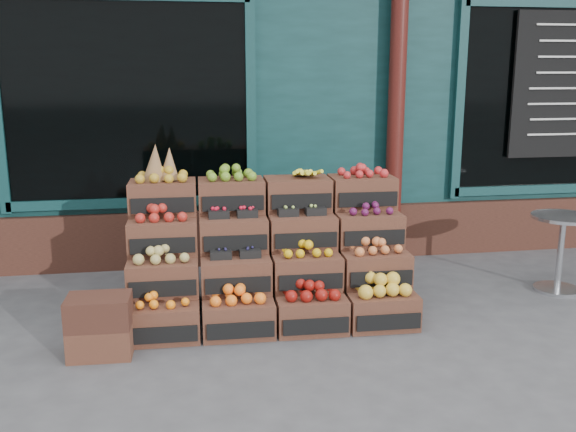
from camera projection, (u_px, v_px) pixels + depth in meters
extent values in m
plane|color=#49494B|center=(328.00, 340.00, 5.05)|extent=(60.00, 60.00, 0.00)
cube|color=#0F3535|center=(251.00, 47.00, 9.51)|extent=(12.00, 6.00, 4.80)
cube|color=#0F3535|center=(282.00, 124.00, 6.87)|extent=(12.00, 0.12, 3.00)
cube|color=#3F2119|center=(284.00, 234.00, 7.08)|extent=(12.00, 0.18, 0.60)
cube|color=black|center=(128.00, 102.00, 6.49)|extent=(2.40, 0.06, 2.00)
cube|color=black|center=(562.00, 99.00, 7.27)|extent=(2.40, 0.06, 2.00)
cylinder|color=#451410|center=(396.00, 115.00, 6.85)|extent=(0.18, 0.18, 3.20)
cube|color=black|center=(567.00, 85.00, 7.16)|extent=(1.30, 0.04, 1.60)
cube|color=#532E20|center=(163.00, 321.00, 5.05)|extent=(0.58, 0.41, 0.28)
cube|color=black|center=(162.00, 335.00, 4.86)|extent=(0.52, 0.03, 0.13)
cube|color=orange|center=(162.00, 299.00, 5.01)|extent=(0.46, 0.31, 0.08)
cube|color=#532E20|center=(238.00, 317.00, 5.14)|extent=(0.58, 0.41, 0.28)
cube|color=black|center=(240.00, 331.00, 4.94)|extent=(0.52, 0.03, 0.13)
cube|color=orange|center=(238.00, 294.00, 5.09)|extent=(0.46, 0.31, 0.10)
cube|color=#532E20|center=(311.00, 313.00, 5.22)|extent=(0.58, 0.41, 0.28)
cube|color=black|center=(315.00, 326.00, 5.02)|extent=(0.52, 0.03, 0.13)
cube|color=maroon|center=(311.00, 290.00, 5.17)|extent=(0.46, 0.31, 0.11)
cube|color=#532E20|center=(381.00, 309.00, 5.30)|extent=(0.58, 0.41, 0.28)
cube|color=black|center=(388.00, 322.00, 5.10)|extent=(0.52, 0.03, 0.13)
cube|color=gold|center=(382.00, 285.00, 5.25)|extent=(0.46, 0.31, 0.13)
cube|color=#532E20|center=(163.00, 277.00, 5.22)|extent=(0.58, 0.41, 0.28)
cube|color=black|center=(162.00, 289.00, 5.03)|extent=(0.52, 0.03, 0.13)
cube|color=tan|center=(162.00, 255.00, 5.18)|extent=(0.46, 0.31, 0.10)
cube|color=#532E20|center=(236.00, 274.00, 5.30)|extent=(0.58, 0.41, 0.28)
cube|color=black|center=(237.00, 285.00, 5.11)|extent=(0.52, 0.03, 0.13)
cube|color=#1E1A40|center=(235.00, 255.00, 5.27)|extent=(0.46, 0.31, 0.03)
cube|color=#532E20|center=(306.00, 271.00, 5.38)|extent=(0.58, 0.41, 0.28)
cube|color=black|center=(310.00, 282.00, 5.19)|extent=(0.52, 0.03, 0.13)
cube|color=gold|center=(306.00, 249.00, 5.34)|extent=(0.46, 0.31, 0.09)
cube|color=#532E20|center=(374.00, 268.00, 5.47)|extent=(0.58, 0.41, 0.28)
cube|color=black|center=(381.00, 279.00, 5.27)|extent=(0.52, 0.03, 0.13)
cube|color=#D36E38|center=(375.00, 247.00, 5.42)|extent=(0.46, 0.31, 0.09)
cube|color=#532E20|center=(163.00, 236.00, 5.39)|extent=(0.58, 0.41, 0.28)
cube|color=black|center=(162.00, 246.00, 5.19)|extent=(0.52, 0.03, 0.13)
cube|color=#A6231A|center=(162.00, 214.00, 5.35)|extent=(0.46, 0.31, 0.10)
cube|color=#532E20|center=(233.00, 233.00, 5.47)|extent=(0.58, 0.41, 0.28)
cube|color=black|center=(235.00, 243.00, 5.28)|extent=(0.52, 0.03, 0.13)
cube|color=red|center=(233.00, 215.00, 5.44)|extent=(0.46, 0.31, 0.04)
cube|color=#532E20|center=(302.00, 231.00, 5.55)|extent=(0.58, 0.41, 0.28)
cube|color=black|center=(306.00, 240.00, 5.36)|extent=(0.52, 0.03, 0.13)
cube|color=#A5C559|center=(302.00, 213.00, 5.52)|extent=(0.46, 0.31, 0.03)
cube|color=#532E20|center=(368.00, 229.00, 5.63)|extent=(0.58, 0.41, 0.28)
cube|color=black|center=(374.00, 238.00, 5.44)|extent=(0.52, 0.03, 0.13)
cube|color=#52133F|center=(368.00, 209.00, 5.59)|extent=(0.46, 0.31, 0.07)
cube|color=#532E20|center=(163.00, 197.00, 5.56)|extent=(0.58, 0.41, 0.28)
cube|color=black|center=(162.00, 205.00, 5.36)|extent=(0.52, 0.03, 0.13)
cube|color=#B28823|center=(162.00, 176.00, 5.52)|extent=(0.46, 0.31, 0.10)
cube|color=#532E20|center=(231.00, 195.00, 5.64)|extent=(0.58, 0.41, 0.28)
cube|color=black|center=(233.00, 203.00, 5.44)|extent=(0.52, 0.03, 0.13)
cube|color=olive|center=(231.00, 174.00, 5.60)|extent=(0.46, 0.31, 0.10)
cube|color=#532E20|center=(297.00, 194.00, 5.72)|extent=(0.58, 0.41, 0.28)
cube|color=black|center=(301.00, 201.00, 5.52)|extent=(0.52, 0.03, 0.13)
cube|color=yellow|center=(297.00, 173.00, 5.68)|extent=(0.46, 0.31, 0.09)
cube|color=#532E20|center=(362.00, 192.00, 5.80)|extent=(0.58, 0.41, 0.28)
cube|color=black|center=(368.00, 199.00, 5.61)|extent=(0.52, 0.03, 0.13)
cube|color=red|center=(362.00, 172.00, 5.76)|extent=(0.46, 0.31, 0.08)
cube|color=#3F2119|center=(271.00, 304.00, 5.41)|extent=(2.35, 0.45, 0.28)
cube|color=#3F2119|center=(268.00, 279.00, 5.61)|extent=(2.35, 0.45, 0.57)
cube|color=#3F2119|center=(265.00, 256.00, 5.81)|extent=(2.35, 0.45, 0.85)
cone|color=olive|center=(155.00, 162.00, 5.48)|extent=(0.20, 0.20, 0.33)
cone|color=olive|center=(169.00, 164.00, 5.55)|extent=(0.18, 0.18, 0.28)
cube|color=#532E20|center=(101.00, 341.00, 4.76)|extent=(0.47, 0.34, 0.23)
cube|color=#3F2119|center=(99.00, 311.00, 4.70)|extent=(0.47, 0.34, 0.23)
cylinder|color=silver|center=(557.00, 289.00, 6.17)|extent=(0.43, 0.43, 0.03)
cylinder|color=silver|center=(560.00, 254.00, 6.09)|extent=(0.06, 0.06, 0.71)
cylinder|color=silver|center=(564.00, 217.00, 6.01)|extent=(0.59, 0.59, 0.03)
imported|color=#1A5B1C|center=(156.00, 163.00, 7.42)|extent=(0.82, 0.63, 2.02)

